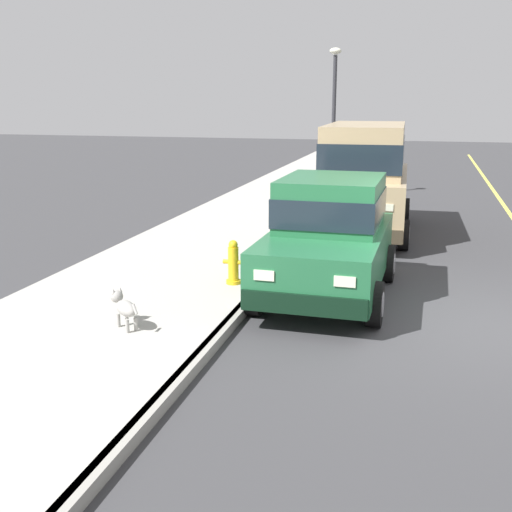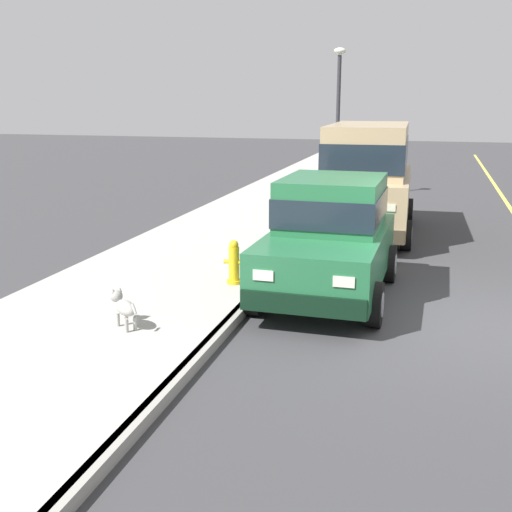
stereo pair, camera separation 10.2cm
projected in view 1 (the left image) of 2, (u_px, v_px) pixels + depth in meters
The scene contains 8 objects.
ground_plane at pixel (469, 324), 8.85m from camera, with size 80.00×80.00×0.00m, color #38383A.
curb at pixel (250, 301), 9.63m from camera, with size 0.16×64.00×0.14m, color gray.
sidewalk at pixel (142, 292), 10.08m from camera, with size 3.60×64.00×0.14m, color #A8A59E.
car_green_hatchback at pixel (329, 236), 9.95m from camera, with size 2.01×3.83×1.88m.
car_tan_van at pixel (364, 174), 14.47m from camera, with size 2.23×4.95×2.52m.
dog_grey at pixel (124, 306), 8.27m from camera, with size 0.62×0.52×0.49m.
fire_hydrant at pixel (233, 264), 10.22m from camera, with size 0.34×0.24×0.72m.
street_lamp at pixel (334, 104), 19.33m from camera, with size 0.36×0.36×4.42m.
Camera 1 is at (-0.75, -8.84, 3.08)m, focal length 44.27 mm.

